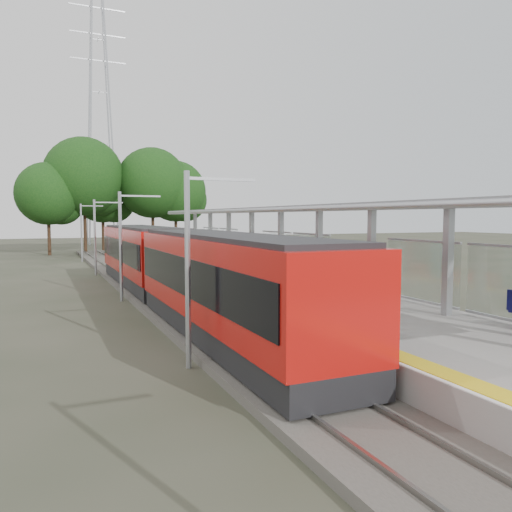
{
  "coord_description": "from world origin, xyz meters",
  "views": [
    {
      "loc": [
        -10.0,
        -6.1,
        4.16
      ],
      "look_at": [
        -0.49,
        15.66,
        2.3
      ],
      "focal_mm": 35.0,
      "sensor_mm": 36.0,
      "label": 1
    }
  ],
  "objects_px": {
    "train": "(173,264)",
    "info_pillar_far": "(237,256)",
    "info_pillar_near": "(304,274)",
    "litter_bin": "(309,278)",
    "bench_mid": "(282,264)",
    "bench_far": "(192,248)"
  },
  "relations": [
    {
      "from": "bench_far",
      "to": "litter_bin",
      "type": "xyz_separation_m",
      "value": [
        -0.95,
        -21.29,
        -0.07
      ]
    },
    {
      "from": "info_pillar_far",
      "to": "bench_mid",
      "type": "bearing_deg",
      "value": -51.7
    },
    {
      "from": "bench_far",
      "to": "litter_bin",
      "type": "relative_size",
      "value": 1.59
    },
    {
      "from": "bench_mid",
      "to": "litter_bin",
      "type": "xyz_separation_m",
      "value": [
        -1.78,
        -6.26,
        -0.0
      ]
    },
    {
      "from": "train",
      "to": "litter_bin",
      "type": "distance_m",
      "value": 6.14
    },
    {
      "from": "bench_mid",
      "to": "bench_far",
      "type": "xyz_separation_m",
      "value": [
        -0.84,
        15.03,
        0.06
      ]
    },
    {
      "from": "info_pillar_near",
      "to": "info_pillar_far",
      "type": "height_order",
      "value": "info_pillar_far"
    },
    {
      "from": "train",
      "to": "bench_far",
      "type": "relative_size",
      "value": 18.3
    },
    {
      "from": "bench_far",
      "to": "info_pillar_near",
      "type": "height_order",
      "value": "info_pillar_near"
    },
    {
      "from": "bench_far",
      "to": "info_pillar_near",
      "type": "bearing_deg",
      "value": -94.53
    },
    {
      "from": "info_pillar_near",
      "to": "bench_far",
      "type": "bearing_deg",
      "value": 107.11
    },
    {
      "from": "train",
      "to": "info_pillar_near",
      "type": "xyz_separation_m",
      "value": [
        4.85,
        -3.32,
        -0.31
      ]
    },
    {
      "from": "info_pillar_far",
      "to": "litter_bin",
      "type": "xyz_separation_m",
      "value": [
        0.23,
        -8.15,
        -0.38
      ]
    },
    {
      "from": "info_pillar_near",
      "to": "litter_bin",
      "type": "distance_m",
      "value": 0.65
    },
    {
      "from": "train",
      "to": "bench_mid",
      "type": "bearing_deg",
      "value": 24.79
    },
    {
      "from": "train",
      "to": "bench_mid",
      "type": "xyz_separation_m",
      "value": [
        7.12,
        3.29,
        -0.57
      ]
    },
    {
      "from": "bench_far",
      "to": "litter_bin",
      "type": "bearing_deg",
      "value": -93.3
    },
    {
      "from": "train",
      "to": "info_pillar_far",
      "type": "xyz_separation_m",
      "value": [
        5.11,
        5.18,
        -0.19
      ]
    },
    {
      "from": "bench_mid",
      "to": "train",
      "type": "bearing_deg",
      "value": -148.85
    },
    {
      "from": "info_pillar_near",
      "to": "info_pillar_far",
      "type": "distance_m",
      "value": 8.5
    },
    {
      "from": "train",
      "to": "bench_mid",
      "type": "height_order",
      "value": "train"
    },
    {
      "from": "bench_mid",
      "to": "info_pillar_far",
      "type": "xyz_separation_m",
      "value": [
        -2.01,
        1.89,
        0.38
      ]
    }
  ]
}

